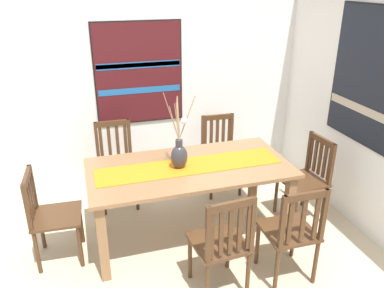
% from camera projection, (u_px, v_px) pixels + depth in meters
% --- Properties ---
extents(ground_plane, '(6.40, 6.40, 0.03)m').
position_uv_depth(ground_plane, '(198.00, 275.00, 3.42)').
color(ground_plane, beige).
extents(wall_back, '(6.40, 0.12, 2.70)m').
position_uv_depth(wall_back, '(150.00, 75.00, 4.51)').
color(wall_back, white).
rests_on(wall_back, ground_plane).
extents(dining_table, '(1.89, 0.93, 0.77)m').
position_uv_depth(dining_table, '(190.00, 176.00, 3.67)').
color(dining_table, '#8E6642').
rests_on(dining_table, ground_plane).
extents(table_runner, '(1.74, 0.36, 0.01)m').
position_uv_depth(table_runner, '(189.00, 166.00, 3.63)').
color(table_runner, orange).
rests_on(table_runner, dining_table).
extents(centerpiece_vase, '(0.31, 0.19, 0.75)m').
position_uv_depth(centerpiece_vase, '(179.00, 154.00, 3.54)').
color(centerpiece_vase, '#333338').
rests_on(centerpiece_vase, dining_table).
extents(chair_0, '(0.44, 0.44, 0.88)m').
position_uv_depth(chair_0, '(50.00, 214.00, 3.43)').
color(chair_0, '#4C301C').
rests_on(chair_0, ground_plane).
extents(chair_1, '(0.44, 0.44, 0.91)m').
position_uv_depth(chair_1, '(220.00, 152.00, 4.63)').
color(chair_1, '#4C301C').
rests_on(chair_1, ground_plane).
extents(chair_2, '(0.45, 0.45, 0.90)m').
position_uv_depth(chair_2, '(308.00, 177.00, 4.06)').
color(chair_2, '#4C301C').
rests_on(chair_2, ground_plane).
extents(chair_3, '(0.45, 0.45, 0.93)m').
position_uv_depth(chair_3, '(222.00, 243.00, 3.03)').
color(chair_3, '#4C301C').
rests_on(chair_3, ground_plane).
extents(chair_4, '(0.42, 0.42, 0.92)m').
position_uv_depth(chair_4, '(292.00, 231.00, 3.19)').
color(chair_4, '#4C301C').
rests_on(chair_4, ground_plane).
extents(chair_5, '(0.42, 0.42, 0.95)m').
position_uv_depth(chair_5, '(116.00, 163.00, 4.34)').
color(chair_5, '#4C301C').
rests_on(chair_5, ground_plane).
extents(painting_on_back_wall, '(1.00, 0.05, 1.16)m').
position_uv_depth(painting_on_back_wall, '(139.00, 73.00, 4.40)').
color(painting_on_back_wall, black).
extents(painting_on_side_wall, '(0.05, 1.01, 1.30)m').
position_uv_depth(painting_on_side_wall, '(370.00, 78.00, 3.62)').
color(painting_on_side_wall, black).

